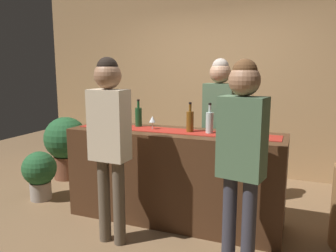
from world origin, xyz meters
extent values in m
plane|color=brown|center=(0.00, 0.00, 0.00)|extent=(10.00, 10.00, 0.00)
cube|color=tan|center=(0.00, 1.90, 1.45)|extent=(6.00, 0.12, 2.90)
cube|color=#472B19|center=(0.00, 0.00, 0.48)|extent=(2.22, 0.60, 0.96)
cube|color=maroon|center=(0.00, 0.00, 0.97)|extent=(2.11, 0.28, 0.01)
cylinder|color=#B2C6C1|center=(0.37, 0.01, 1.07)|extent=(0.07, 0.07, 0.21)
cylinder|color=#B2C6C1|center=(0.37, 0.01, 1.21)|extent=(0.03, 0.03, 0.08)
cylinder|color=black|center=(0.37, 0.01, 1.26)|extent=(0.03, 0.03, 0.02)
cylinder|color=#194723|center=(-0.45, 0.10, 1.07)|extent=(0.07, 0.07, 0.21)
cylinder|color=#194723|center=(-0.45, 0.10, 1.21)|extent=(0.03, 0.03, 0.08)
cylinder|color=black|center=(-0.45, 0.10, 1.26)|extent=(0.03, 0.03, 0.02)
cylinder|color=brown|center=(0.17, 0.01, 1.07)|extent=(0.07, 0.07, 0.21)
cylinder|color=brown|center=(0.17, 0.01, 1.21)|extent=(0.03, 0.03, 0.08)
cylinder|color=black|center=(0.17, 0.01, 1.26)|extent=(0.03, 0.03, 0.02)
cylinder|color=silver|center=(-0.24, 0.01, 0.97)|extent=(0.06, 0.06, 0.00)
cylinder|color=silver|center=(-0.24, 0.01, 1.01)|extent=(0.01, 0.01, 0.08)
cone|color=silver|center=(-0.24, 0.01, 1.08)|extent=(0.07, 0.07, 0.06)
cylinder|color=silver|center=(-0.68, 0.01, 0.97)|extent=(0.06, 0.06, 0.00)
cylinder|color=silver|center=(-0.68, 0.01, 1.01)|extent=(0.01, 0.01, 0.08)
cone|color=silver|center=(-0.68, 0.01, 1.08)|extent=(0.07, 0.07, 0.06)
cylinder|color=#26262B|center=(0.41, 0.57, 0.40)|extent=(0.11, 0.11, 0.80)
cylinder|color=#26262B|center=(0.25, 0.59, 0.40)|extent=(0.11, 0.11, 0.80)
cube|color=#4C6B4C|center=(0.33, 0.58, 1.11)|extent=(0.36, 0.24, 0.63)
sphere|color=tan|center=(0.33, 0.58, 1.55)|extent=(0.24, 0.24, 0.24)
sphere|color=#AD9E8E|center=(0.33, 0.58, 1.62)|extent=(0.19, 0.19, 0.19)
cylinder|color=#33333D|center=(0.71, -0.65, 0.39)|extent=(0.11, 0.11, 0.78)
cylinder|color=#33333D|center=(0.87, -0.68, 0.39)|extent=(0.11, 0.11, 0.78)
cube|color=#4C6B4C|center=(0.79, -0.67, 1.09)|extent=(0.37, 0.27, 0.62)
sphere|color=#9E7051|center=(0.79, -0.67, 1.51)|extent=(0.23, 0.23, 0.23)
sphere|color=brown|center=(0.79, -0.67, 1.58)|extent=(0.18, 0.18, 0.18)
cylinder|color=brown|center=(-0.45, -0.64, 0.40)|extent=(0.11, 0.11, 0.79)
cylinder|color=brown|center=(-0.29, -0.64, 0.40)|extent=(0.11, 0.11, 0.79)
cube|color=beige|center=(-0.37, -0.64, 1.11)|extent=(0.35, 0.21, 0.63)
sphere|color=#9E7051|center=(-0.37, -0.64, 1.54)|extent=(0.24, 0.24, 0.24)
sphere|color=black|center=(-0.37, -0.64, 1.60)|extent=(0.19, 0.19, 0.19)
cylinder|color=brown|center=(-1.95, 0.71, 0.17)|extent=(0.38, 0.38, 0.33)
sphere|color=#23562D|center=(-1.95, 0.71, 0.60)|extent=(0.62, 0.62, 0.62)
cylinder|color=#9E9389|center=(-1.72, -0.08, 0.11)|extent=(0.25, 0.25, 0.22)
sphere|color=#23562D|center=(-1.72, -0.08, 0.40)|extent=(0.41, 0.41, 0.41)
camera|label=1|loc=(1.16, -3.12, 1.60)|focal=35.42mm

